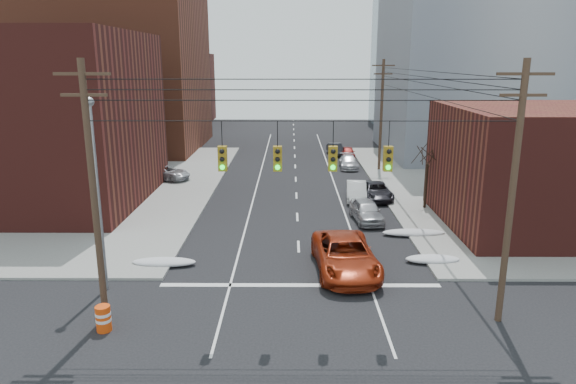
{
  "coord_description": "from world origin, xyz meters",
  "views": [
    {
      "loc": [
        -0.48,
        -17.13,
        10.92
      ],
      "look_at": [
        -0.64,
        13.55,
        3.0
      ],
      "focal_mm": 32.0,
      "sensor_mm": 36.0,
      "label": 1
    }
  ],
  "objects_px": {
    "lot_car_c": "(61,191)",
    "parked_car_a": "(366,211)",
    "red_pickup": "(345,255)",
    "lot_car_d": "(89,181)",
    "parked_car_e": "(348,152)",
    "parked_car_c": "(376,191)",
    "lot_car_a": "(84,205)",
    "parked_car_f": "(335,149)",
    "construction_barrel": "(103,318)",
    "lot_car_b": "(166,173)",
    "parked_car_b": "(356,191)",
    "parked_car_d": "(349,162)"
  },
  "relations": [
    {
      "from": "parked_car_e",
      "to": "lot_car_b",
      "type": "bearing_deg",
      "value": -145.34
    },
    {
      "from": "parked_car_a",
      "to": "construction_barrel",
      "type": "xyz_separation_m",
      "value": [
        -13.02,
        -15.03,
        -0.19
      ]
    },
    {
      "from": "parked_car_a",
      "to": "parked_car_c",
      "type": "height_order",
      "value": "parked_car_a"
    },
    {
      "from": "parked_car_b",
      "to": "parked_car_d",
      "type": "bearing_deg",
      "value": 91.97
    },
    {
      "from": "red_pickup",
      "to": "parked_car_c",
      "type": "distance_m",
      "value": 15.21
    },
    {
      "from": "parked_car_e",
      "to": "parked_car_f",
      "type": "height_order",
      "value": "parked_car_f"
    },
    {
      "from": "red_pickup",
      "to": "parked_car_b",
      "type": "relative_size",
      "value": 1.52
    },
    {
      "from": "parked_car_f",
      "to": "lot_car_a",
      "type": "bearing_deg",
      "value": -136.8
    },
    {
      "from": "parked_car_e",
      "to": "parked_car_d",
      "type": "bearing_deg",
      "value": -93.94
    },
    {
      "from": "parked_car_c",
      "to": "parked_car_f",
      "type": "distance_m",
      "value": 19.86
    },
    {
      "from": "lot_car_c",
      "to": "lot_car_d",
      "type": "bearing_deg",
      "value": -37.84
    },
    {
      "from": "lot_car_b",
      "to": "construction_barrel",
      "type": "relative_size",
      "value": 4.23
    },
    {
      "from": "parked_car_c",
      "to": "parked_car_f",
      "type": "relative_size",
      "value": 1.17
    },
    {
      "from": "parked_car_d",
      "to": "lot_car_a",
      "type": "bearing_deg",
      "value": -138.99
    },
    {
      "from": "red_pickup",
      "to": "lot_car_d",
      "type": "bearing_deg",
      "value": 136.24
    },
    {
      "from": "parked_car_d",
      "to": "lot_car_c",
      "type": "relative_size",
      "value": 1.04
    },
    {
      "from": "lot_car_c",
      "to": "construction_barrel",
      "type": "height_order",
      "value": "lot_car_c"
    },
    {
      "from": "parked_car_b",
      "to": "lot_car_d",
      "type": "distance_m",
      "value": 22.59
    },
    {
      "from": "red_pickup",
      "to": "parked_car_f",
      "type": "bearing_deg",
      "value": 82.5
    },
    {
      "from": "parked_car_c",
      "to": "lot_car_a",
      "type": "relative_size",
      "value": 1.2
    },
    {
      "from": "parked_car_f",
      "to": "lot_car_d",
      "type": "bearing_deg",
      "value": -149.62
    },
    {
      "from": "parked_car_f",
      "to": "lot_car_c",
      "type": "bearing_deg",
      "value": -146.93
    },
    {
      "from": "parked_car_b",
      "to": "parked_car_c",
      "type": "relative_size",
      "value": 0.91
    },
    {
      "from": "parked_car_c",
      "to": "construction_barrel",
      "type": "bearing_deg",
      "value": -127.32
    },
    {
      "from": "parked_car_a",
      "to": "lot_car_d",
      "type": "relative_size",
      "value": 0.97
    },
    {
      "from": "parked_car_f",
      "to": "lot_car_a",
      "type": "xyz_separation_m",
      "value": [
        -20.09,
        -24.6,
        0.14
      ]
    },
    {
      "from": "parked_car_c",
      "to": "parked_car_f",
      "type": "height_order",
      "value": "parked_car_f"
    },
    {
      "from": "lot_car_a",
      "to": "lot_car_b",
      "type": "bearing_deg",
      "value": -5.89
    },
    {
      "from": "lot_car_c",
      "to": "parked_car_f",
      "type": "bearing_deg",
      "value": -64.02
    },
    {
      "from": "red_pickup",
      "to": "parked_car_e",
      "type": "bearing_deg",
      "value": 80.01
    },
    {
      "from": "parked_car_c",
      "to": "parked_car_d",
      "type": "bearing_deg",
      "value": 91.69
    },
    {
      "from": "parked_car_d",
      "to": "lot_car_c",
      "type": "height_order",
      "value": "lot_car_c"
    },
    {
      "from": "lot_car_a",
      "to": "construction_barrel",
      "type": "bearing_deg",
      "value": -145.79
    },
    {
      "from": "lot_car_c",
      "to": "parked_car_a",
      "type": "bearing_deg",
      "value": -117.46
    },
    {
      "from": "parked_car_e",
      "to": "parked_car_f",
      "type": "distance_m",
      "value": 2.21
    },
    {
      "from": "red_pickup",
      "to": "parked_car_e",
      "type": "relative_size",
      "value": 1.79
    },
    {
      "from": "red_pickup",
      "to": "parked_car_d",
      "type": "height_order",
      "value": "red_pickup"
    },
    {
      "from": "red_pickup",
      "to": "lot_car_c",
      "type": "height_order",
      "value": "red_pickup"
    },
    {
      "from": "parked_car_a",
      "to": "construction_barrel",
      "type": "bearing_deg",
      "value": -136.5
    },
    {
      "from": "parked_car_d",
      "to": "parked_car_f",
      "type": "relative_size",
      "value": 1.09
    },
    {
      "from": "lot_car_c",
      "to": "lot_car_b",
      "type": "bearing_deg",
      "value": -59.96
    },
    {
      "from": "parked_car_c",
      "to": "lot_car_a",
      "type": "bearing_deg",
      "value": -169.82
    },
    {
      "from": "parked_car_e",
      "to": "lot_car_d",
      "type": "height_order",
      "value": "lot_car_d"
    },
    {
      "from": "lot_car_c",
      "to": "construction_barrel",
      "type": "xyz_separation_m",
      "value": [
        10.61,
        -20.4,
        -0.2
      ]
    },
    {
      "from": "red_pickup",
      "to": "lot_car_b",
      "type": "xyz_separation_m",
      "value": [
        -14.46,
        20.9,
        -0.12
      ]
    },
    {
      "from": "parked_car_e",
      "to": "construction_barrel",
      "type": "height_order",
      "value": "parked_car_e"
    },
    {
      "from": "parked_car_a",
      "to": "lot_car_a",
      "type": "bearing_deg",
      "value": 171.4
    },
    {
      "from": "parked_car_a",
      "to": "lot_car_c",
      "type": "xyz_separation_m",
      "value": [
        -23.64,
        5.37,
        0.02
      ]
    },
    {
      "from": "lot_car_b",
      "to": "lot_car_d",
      "type": "relative_size",
      "value": 1.02
    },
    {
      "from": "lot_car_c",
      "to": "lot_car_d",
      "type": "relative_size",
      "value": 0.94
    }
  ]
}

